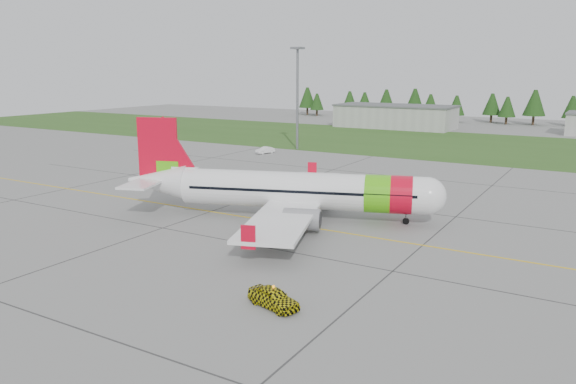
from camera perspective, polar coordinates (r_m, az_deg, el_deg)
The scene contains 9 objects.
ground at distance 50.87m, azimuth -0.10°, elevation -6.06°, with size 320.00×320.00×0.00m, color gray.
aircraft at distance 61.25m, azimuth 0.63°, elevation 0.15°, with size 34.49×32.71×10.81m.
follow_me_car at distance 38.78m, azimuth -1.49°, elevation -8.82°, with size 1.66×1.41×4.13m, color yellow.
service_van at distance 109.62m, azimuth -2.36°, elevation 4.96°, with size 1.39×1.31×3.98m, color white.
grass_strip at distance 126.96m, azimuth 19.21°, elevation 4.40°, with size 320.00×50.00×0.03m, color #30561E.
taxi_guideline at distance 57.58m, azimuth 3.98°, elevation -3.87°, with size 120.00×0.25×0.02m, color gold.
hangar_west at distance 161.59m, azimuth 10.82°, elevation 7.50°, with size 32.00×14.00×6.00m, color #A8A8A3.
floodlight_mast at distance 114.66m, azimuth 0.96°, elevation 9.32°, with size 0.50×0.50×20.00m, color slate.
treeline at distance 181.53m, azimuth 22.97°, elevation 7.89°, with size 160.00×8.00×10.00m, color #1C3F14, non-canonical shape.
Camera 1 is at (24.64, -41.50, 16.07)m, focal length 35.00 mm.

